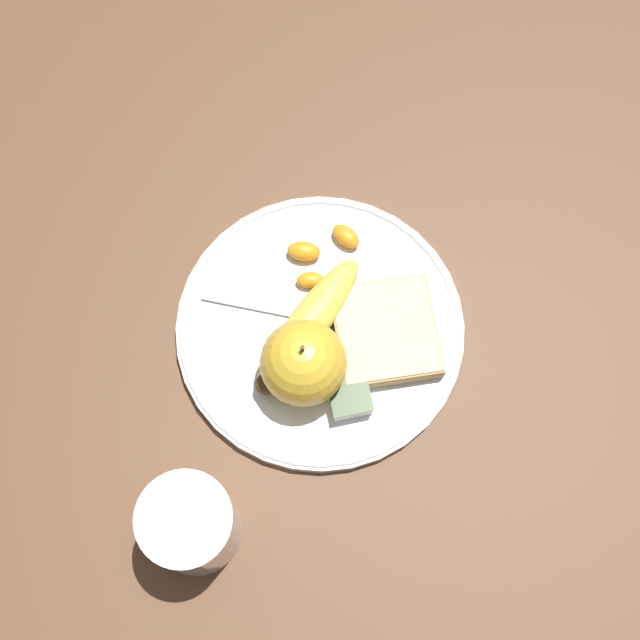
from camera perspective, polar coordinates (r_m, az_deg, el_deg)
name	(u,v)px	position (r m, az deg, el deg)	size (l,w,h in m)	color
ground_plane	(320,331)	(0.87, 0.00, -0.68)	(3.00, 3.00, 0.00)	brown
plate	(320,328)	(0.86, 0.00, -0.52)	(0.28, 0.28, 0.01)	silver
juice_glass	(192,525)	(0.79, -8.22, -12.87)	(0.08, 0.08, 0.10)	silver
apple	(303,363)	(0.81, -1.07, -2.78)	(0.08, 0.08, 0.09)	gold
banana	(309,327)	(0.84, -0.73, -0.43)	(0.13, 0.14, 0.04)	#E0CC4C
bread_slice	(386,332)	(0.85, 4.22, -0.78)	(0.11, 0.10, 0.02)	#AB8751
fork	(310,315)	(0.86, -0.63, 0.31)	(0.09, 0.17, 0.00)	#B2B2B7
jam_packet	(349,393)	(0.83, 1.84, -4.69)	(0.05, 0.04, 0.02)	white
orange_segment_0	(346,236)	(0.88, 1.67, 5.38)	(0.04, 0.03, 0.02)	orange
orange_segment_1	(306,281)	(0.87, -0.88, 2.53)	(0.02, 0.03, 0.02)	orange
orange_segment_2	(309,250)	(0.88, -0.73, 4.48)	(0.03, 0.04, 0.02)	orange
orange_segment_3	(337,286)	(0.86, 1.06, 2.18)	(0.03, 0.04, 0.02)	orange
orange_segment_4	(363,290)	(0.86, 2.79, 1.90)	(0.02, 0.03, 0.01)	orange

